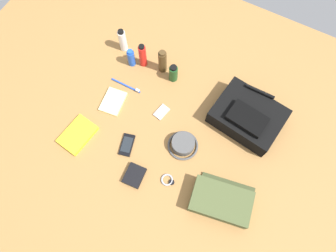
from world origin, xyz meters
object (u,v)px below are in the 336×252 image
shampoo_bottle (173,73)px  wallet (134,175)px  bucket_hat (183,144)px  notepad (113,102)px  deodorant_spray (131,58)px  toothpaste_tube (123,40)px  wristwatch (168,180)px  cologne_bottle (163,61)px  sunscreen_spray (143,56)px  cell_phone (127,145)px  paperback_novel (78,135)px  toothbrush (127,86)px  backpack (248,116)px  toiletry_pouch (221,201)px  media_player (162,112)px

shampoo_bottle → wallet: shampoo_bottle is taller
bucket_hat → notepad: 0.46m
bucket_hat → deodorant_spray: 0.58m
toothpaste_tube → notepad: (0.13, -0.34, -0.07)m
wristwatch → shampoo_bottle: bearing=115.2°
toothpaste_tube → wallet: size_ratio=1.45×
wallet → shampoo_bottle: bearing=93.8°
toothpaste_tube → cologne_bottle: bearing=-3.8°
toothpaste_tube → wallet: 0.78m
sunscreen_spray → cell_phone: sunscreen_spray is taller
shampoo_bottle → paperback_novel: shampoo_bottle is taller
cologne_bottle → notepad: cologne_bottle is taller
toothpaste_tube → deodorant_spray: (0.10, -0.07, -0.02)m
shampoo_bottle → toothpaste_tube: bearing=173.1°
toothpaste_tube → toothbrush: size_ratio=0.86×
cologne_bottle → wristwatch: bearing=-59.2°
toothpaste_tube → wristwatch: toothpaste_tube is taller
sunscreen_spray → cell_phone: (0.17, -0.48, -0.08)m
toothbrush → notepad: toothbrush is taller
cell_phone → deodorant_spray: bearing=117.6°
backpack → toiletry_pouch: size_ratio=1.23×
sunscreen_spray → cologne_bottle: bearing=9.7°
toiletry_pouch → sunscreen_spray: sunscreen_spray is taller
sunscreen_spray → notepad: sunscreen_spray is taller
toothbrush → wallet: bearing=-55.0°
sunscreen_spray → notepad: bearing=-94.8°
sunscreen_spray → backpack: bearing=-4.3°
toothbrush → toiletry_pouch: bearing=-24.6°
media_player → wallet: wallet is taller
cell_phone → notepad: size_ratio=0.88×
toiletry_pouch → paperback_novel: 0.82m
sunscreen_spray → shampoo_bottle: size_ratio=1.43×
toothbrush → bucket_hat: bearing=-20.5°
sunscreen_spray → notepad: size_ratio=1.14×
cologne_bottle → paperback_novel: bearing=-109.4°
sunscreen_spray → deodorant_spray: bearing=-152.6°
toothpaste_tube → shampoo_bottle: size_ratio=1.33×
cologne_bottle → toothbrush: (-0.12, -0.20, -0.07)m
cologne_bottle → cell_phone: bearing=-83.5°
backpack → paperback_novel: bearing=-146.2°
backpack → wristwatch: backpack is taller
wristwatch → toothbrush: (-0.46, 0.36, 0.00)m
cell_phone → toothbrush: 0.35m
deodorant_spray → media_player: bearing=-32.7°
backpack → cell_phone: (-0.49, -0.43, -0.05)m
shampoo_bottle → wristwatch: (0.25, -0.53, -0.05)m
backpack → cologne_bottle: size_ratio=2.28×
notepad → deodorant_spray: bearing=89.5°
sunscreen_spray → cell_phone: bearing=-70.1°
paperback_novel → notepad: size_ratio=1.39×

